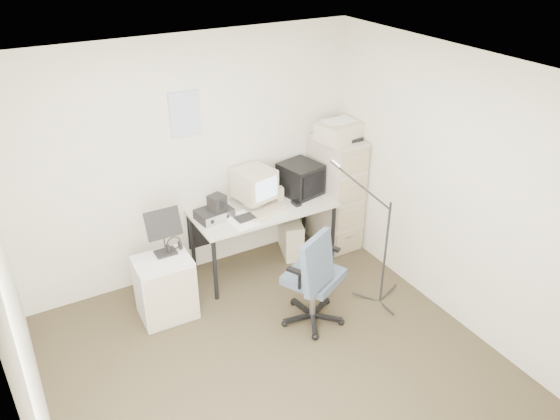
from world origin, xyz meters
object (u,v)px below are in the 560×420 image
filing_cabinet (336,192)px  desk (264,236)px  side_cart (165,288)px  office_chair (314,275)px

filing_cabinet → desk: filing_cabinet is taller
desk → side_cart: 1.25m
filing_cabinet → desk: size_ratio=0.87×
desk → office_chair: office_chair is taller
filing_cabinet → office_chair: size_ratio=1.24×
filing_cabinet → desk: bearing=-178.2°
filing_cabinet → desk: 0.99m
filing_cabinet → office_chair: 1.47m
desk → office_chair: size_ratio=1.43×
office_chair → side_cart: 1.41m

